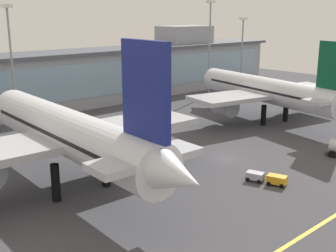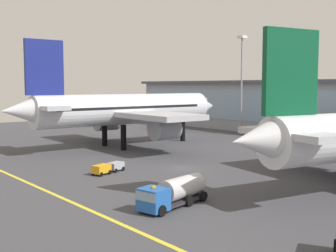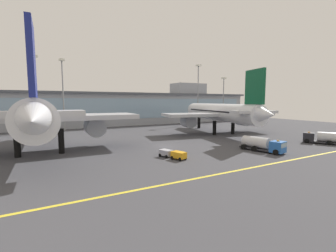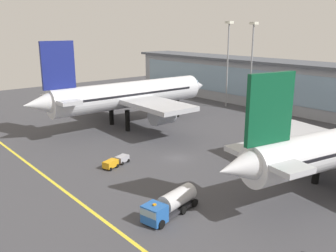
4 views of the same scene
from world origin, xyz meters
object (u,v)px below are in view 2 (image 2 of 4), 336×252
at_px(service_truck_far, 108,168).
at_px(apron_light_mast_far_east, 270,71).
at_px(apron_light_mast_centre, 242,71).
at_px(baggage_tug_near, 172,192).
at_px(airliner_near_left, 126,110).

relative_size(service_truck_far, apron_light_mast_far_east, 0.23).
bearing_deg(apron_light_mast_centre, service_truck_far, -68.34).
bearing_deg(apron_light_mast_far_east, baggage_tug_near, -60.98).
relative_size(airliner_near_left, baggage_tug_near, 5.28).
relative_size(service_truck_far, apron_light_mast_centre, 0.23).
xyz_separation_m(apron_light_mast_centre, apron_light_mast_far_east, (8.02, 0.89, -0.17)).
height_order(airliner_near_left, baggage_tug_near, airliner_near_left).
xyz_separation_m(baggage_tug_near, apron_light_mast_centre, (-40.03, 56.80, 14.72)).
relative_size(baggage_tug_near, service_truck_far, 1.61).
height_order(service_truck_far, apron_light_mast_far_east, apron_light_mast_far_east).
distance_m(airliner_near_left, service_truck_far, 27.83).
bearing_deg(apron_light_mast_centre, apron_light_mast_far_east, 6.31).
distance_m(service_truck_far, apron_light_mast_centre, 58.78).
relative_size(airliner_near_left, service_truck_far, 8.53).
relative_size(apron_light_mast_centre, apron_light_mast_far_east, 1.01).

